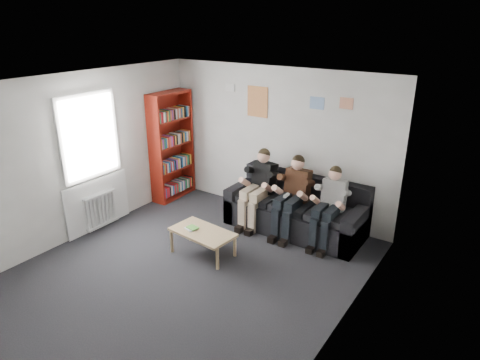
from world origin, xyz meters
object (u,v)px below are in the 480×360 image
object	(u,v)px
person_left	(258,188)
sofa	(296,212)
bookshelf	(172,146)
coffee_table	(203,234)
person_middle	(292,197)
person_right	(329,207)

from	to	relation	value
person_left	sofa	bearing A→B (deg)	26.94
sofa	bookshelf	world-z (taller)	bookshelf
bookshelf	coffee_table	world-z (taller)	bookshelf
person_middle	person_right	size ratio (longest dim) A/B	1.05
person_middle	person_right	distance (m)	0.66
sofa	person_right	world-z (taller)	person_right
coffee_table	person_right	distance (m)	2.03
coffee_table	person_right	bearing A→B (deg)	42.78
person_middle	person_right	world-z (taller)	person_middle
person_left	bookshelf	bearing A→B (deg)	-173.95
bookshelf	person_left	size ratio (longest dim) A/B	1.58
bookshelf	person_left	world-z (taller)	bookshelf
bookshelf	person_middle	world-z (taller)	bookshelf
sofa	person_left	size ratio (longest dim) A/B	1.73
coffee_table	person_left	distance (m)	1.41
bookshelf	person_middle	xyz separation A→B (m)	(2.75, -0.12, -0.39)
bookshelf	person_right	distance (m)	3.43
sofa	coffee_table	xyz separation A→B (m)	(-0.81, -1.57, 0.02)
sofa	person_right	xyz separation A→B (m)	(0.66, -0.20, 0.33)
person_left	person_middle	distance (m)	0.66
bookshelf	person_right	size ratio (longest dim) A/B	1.65
person_right	coffee_table	bearing A→B (deg)	-141.68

